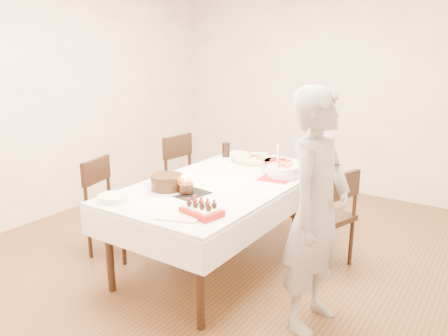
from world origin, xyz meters
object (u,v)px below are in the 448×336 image
Objects in this scene: chair_left_savory at (192,181)px; pasta_bowl at (284,171)px; taper_candle at (278,157)px; layer_cake at (167,183)px; pizza_pepperoni at (277,163)px; person at (317,212)px; pizza_white at (257,159)px; dining_table at (224,221)px; chair_left_dessert at (116,207)px; birthday_cake at (186,184)px; strawberry_box at (202,210)px; cola_glass at (226,150)px; chair_right_savory at (323,216)px.

chair_left_savory is 1.19m from pasta_bowl.
taper_candle is 0.77× the size of layer_cake.
person is at bearing -52.62° from pizza_pepperoni.
pizza_pepperoni is at bearing 118.65° from taper_candle.
pasta_bowl is (0.48, -0.37, 0.03)m from pizza_white.
chair_left_dessert is (-0.90, -0.44, 0.08)m from dining_table.
pizza_pepperoni is 2.50× the size of birthday_cake.
pasta_bowl is (0.24, -0.34, 0.03)m from pizza_pepperoni.
strawberry_box reaches higher than dining_table.
cola_glass reaches higher than chair_left_dessert.
cola_glass is 1.15× the size of birthday_cake.
taper_candle is (0.22, 0.57, 0.50)m from dining_table.
birthday_cake is (-1.09, -0.02, 0.01)m from person.
pasta_bowl is 0.91m from cola_glass.
chair_left_savory is 1.07× the size of chair_left_dessert.
chair_left_savory is 2.92× the size of layer_cake.
pizza_white is 1.95× the size of strawberry_box.
person is at bearing -46.52° from pizza_white.
person is 12.21× the size of birthday_cake.
chair_left_savory is at bearing 118.08° from layer_cake.
chair_left_savory is at bearing -165.24° from chair_right_savory.
strawberry_box is at bearing -74.24° from pizza_white.
birthday_cake is (0.17, 0.03, 0.01)m from layer_cake.
taper_candle is 0.71m from cola_glass.
pizza_white is at bearing 105.76° from strawberry_box.
chair_left_savory is 0.97m from pizza_pepperoni.
person is (1.79, -0.95, 0.34)m from chair_left_savory.
pizza_white is 2.12× the size of taper_candle.
taper_candle is at bearing -61.35° from pizza_pepperoni.
pizza_pepperoni is at bearing -144.47° from chair_left_dessert.
strawberry_box is at bearing 135.46° from chair_left_savory.
pasta_bowl reaches higher than pizza_pepperoni.
chair_left_savory is 6.28× the size of cola_glass.
pizza_white is at bearing 84.32° from layer_cake.
pasta_bowl is at bearing -54.76° from pizza_pepperoni.
dining_table is at bearing -100.34° from pizza_pepperoni.
pizza_white is (-0.10, 0.76, 0.40)m from dining_table.
pizza_white is at bearing -136.79° from chair_left_dessert.
dining_table is 2.40× the size of chair_right_savory.
chair_left_savory is 1.79× the size of pizza_white.
taper_candle is 0.92× the size of strawberry_box.
taper_candle reaches higher than pizza_white.
taper_candle is at bearing -171.87° from chair_left_savory.
pizza_pepperoni is at bearing 97.30° from strawberry_box.
taper_candle is (1.12, 1.01, 0.43)m from chair_left_dessert.
strawberry_box is at bearing -38.57° from birthday_cake.
taper_candle is 1.89× the size of birthday_cake.
layer_cake is (-1.25, -0.05, -0.01)m from person.
chair_right_savory reaches higher than dining_table.
pizza_pepperoni is 1.02× the size of layer_cake.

